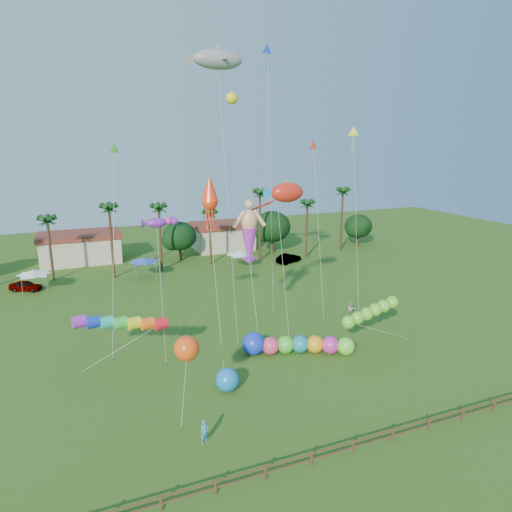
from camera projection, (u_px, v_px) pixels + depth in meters
name	position (u px, v px, depth m)	size (l,w,h in m)	color
ground	(307.00, 404.00, 33.86)	(160.00, 160.00, 0.00)	#285116
tree_line	(197.00, 235.00, 73.58)	(69.46, 8.91, 11.00)	#3A2819
buildings_row	(149.00, 244.00, 77.07)	(35.00, 7.00, 4.00)	beige
tent_row	(145.00, 261.00, 63.56)	(31.00, 4.00, 0.60)	white
fence	(354.00, 445.00, 28.33)	(36.12, 0.12, 1.00)	brown
car_a	(25.00, 286.00, 59.22)	(1.61, 4.01, 1.37)	#4C4C54
car_b	(289.00, 258.00, 72.85)	(1.57, 4.51, 1.49)	#4C4C54
spectator_a	(205.00, 432.00, 29.28)	(0.60, 0.40, 1.66)	teal
spectator_b	(351.00, 309.00, 50.58)	(0.82, 0.64, 1.69)	#A8A28C
caterpillar_inflatable	(294.00, 345.00, 41.66)	(9.95, 5.45, 2.10)	#E73C6C
blue_ball	(227.00, 380.00, 35.45)	(1.85, 1.85, 1.85)	blue
rainbow_tube	(138.00, 327.00, 38.54)	(8.73, 1.50, 4.19)	red
green_worm	(348.00, 322.00, 41.45)	(10.70, 3.06, 3.69)	#67D02E
orange_ball_kite	(187.00, 349.00, 30.19)	(2.06, 2.06, 6.47)	#FF4F14
merman_kite	(249.00, 236.00, 43.15)	(2.88, 4.61, 13.14)	#E6AC83
fish_kite	(287.00, 193.00, 45.47)	(5.25, 5.65, 15.05)	red
shark_kite	(218.00, 60.00, 41.93)	(6.34, 6.38, 27.36)	gray
squid_kite	(210.00, 203.00, 37.64)	(1.79, 4.37, 16.08)	#FF3A14
lobster_kite	(157.00, 223.00, 40.90)	(3.39, 5.47, 12.47)	purple
delta_kite_red	(313.00, 148.00, 49.40)	(1.32, 4.94, 19.10)	#E24219
delta_kite_yellow	(353.00, 136.00, 47.91)	(1.18, 3.59, 20.45)	#E4FF1A
delta_kite_green	(114.00, 154.00, 40.19)	(2.48, 4.15, 18.80)	green
delta_kite_blue	(267.00, 55.00, 48.58)	(1.70, 4.72, 29.01)	blue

